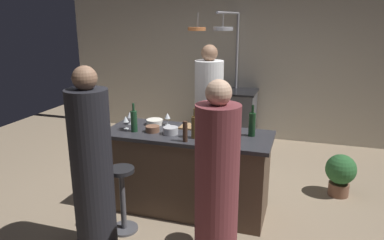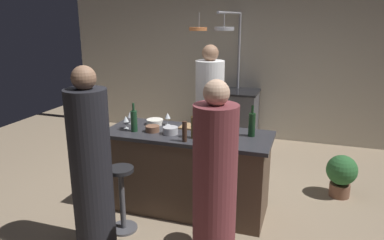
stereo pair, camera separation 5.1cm
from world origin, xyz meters
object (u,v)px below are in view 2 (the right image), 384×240
(wine_bottle_amber, at_px, (194,127))
(wine_glass_near_right_guest, at_px, (126,120))
(guest_left, at_px, (91,170))
(wine_bottle_white, at_px, (231,126))
(wine_glass_near_left_guest, at_px, (130,115))
(mixing_bowl_ceramic, at_px, (155,122))
(bar_stool_left, at_px, (122,196))
(wine_bottle_dark, at_px, (216,119))
(wine_bottle_green, at_px, (134,120))
(mixing_bowl_wooden, at_px, (152,129))
(cutting_board, at_px, (195,127))
(pepper_mill, at_px, (185,131))
(stove_range, at_px, (234,116))
(guest_right, at_px, (215,190))
(mixing_bowl_steel, at_px, (170,131))
(wine_glass_by_chef, at_px, (168,116))
(wine_bottle_red, at_px, (252,124))
(potted_plant, at_px, (341,173))
(bar_stool_right, at_px, (220,213))
(chef, at_px, (209,117))

(wine_bottle_amber, relative_size, wine_glass_near_right_guest, 2.14)
(guest_left, distance_m, wine_glass_near_right_guest, 0.93)
(wine_bottle_white, xyz_separation_m, wine_glass_near_right_guest, (-1.16, -0.10, -0.01))
(wine_glass_near_left_guest, bearing_deg, mixing_bowl_ceramic, 15.13)
(bar_stool_left, height_order, wine_bottle_dark, wine_bottle_dark)
(wine_bottle_green, xyz_separation_m, mixing_bowl_wooden, (0.19, 0.05, -0.09))
(cutting_board, bearing_deg, wine_bottle_white, -20.92)
(pepper_mill, xyz_separation_m, wine_bottle_amber, (0.06, 0.14, 0.02))
(stove_range, xyz_separation_m, guest_right, (0.56, -3.41, 0.32))
(wine_bottle_green, bearing_deg, mixing_bowl_steel, 4.68)
(wine_bottle_white, xyz_separation_m, wine_bottle_dark, (-0.21, 0.16, 0.02))
(wine_glass_near_left_guest, bearing_deg, guest_left, -81.08)
(wine_glass_by_chef, bearing_deg, wine_bottle_red, -5.60)
(potted_plant, height_order, wine_bottle_amber, wine_bottle_amber)
(bar_stool_left, height_order, wine_bottle_amber, wine_bottle_amber)
(cutting_board, xyz_separation_m, wine_bottle_amber, (0.10, -0.34, 0.11))
(guest_left, relative_size, wine_glass_near_left_guest, 11.77)
(pepper_mill, distance_m, wine_glass_near_left_guest, 0.89)
(wine_glass_by_chef, bearing_deg, potted_plant, 18.39)
(wine_bottle_white, xyz_separation_m, wine_glass_near_left_guest, (-1.20, 0.08, -0.01))
(guest_right, bearing_deg, bar_stool_right, 95.31)
(potted_plant, distance_m, wine_glass_near_right_guest, 2.62)
(guest_right, xyz_separation_m, mixing_bowl_wooden, (-0.93, 0.88, 0.16))
(wine_glass_by_chef, relative_size, wine_glass_near_left_guest, 1.00)
(bar_stool_left, distance_m, mixing_bowl_steel, 0.83)
(mixing_bowl_ceramic, distance_m, mixing_bowl_wooden, 0.27)
(bar_stool_right, bearing_deg, guest_right, -84.69)
(bar_stool_right, height_order, guest_right, guest_right)
(bar_stool_left, bearing_deg, cutting_board, 58.33)
(potted_plant, relative_size, mixing_bowl_steel, 3.27)
(wine_bottle_green, height_order, wine_glass_by_chef, wine_bottle_green)
(pepper_mill, bearing_deg, mixing_bowl_ceramic, 139.13)
(pepper_mill, height_order, mixing_bowl_steel, pepper_mill)
(wine_glass_near_right_guest, height_order, wine_glass_near_left_guest, same)
(wine_bottle_dark, bearing_deg, bar_stool_left, -132.83)
(guest_left, bearing_deg, wine_bottle_red, 40.82)
(bar_stool_left, bearing_deg, chef, 74.01)
(potted_plant, xyz_separation_m, wine_bottle_dark, (-1.39, -0.66, 0.73))
(wine_glass_by_chef, bearing_deg, cutting_board, 0.28)
(stove_range, height_order, guest_left, guest_left)
(potted_plant, relative_size, wine_glass_near_right_guest, 3.56)
(stove_range, bearing_deg, mixing_bowl_ceramic, -101.43)
(bar_stool_right, distance_m, wine_glass_near_left_guest, 1.58)
(wine_glass_near_left_guest, bearing_deg, pepper_mill, -25.42)
(wine_glass_near_right_guest, distance_m, mixing_bowl_ceramic, 0.35)
(wine_bottle_amber, distance_m, wine_bottle_dark, 0.35)
(wine_glass_near_left_guest, xyz_separation_m, mixing_bowl_wooden, (0.36, -0.19, -0.07))
(wine_bottle_amber, xyz_separation_m, mixing_bowl_ceramic, (-0.58, 0.32, -0.09))
(chef, xyz_separation_m, wine_glass_near_right_guest, (-0.67, -1.04, 0.19))
(wine_glass_near_left_guest, bearing_deg, wine_glass_by_chef, 12.25)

